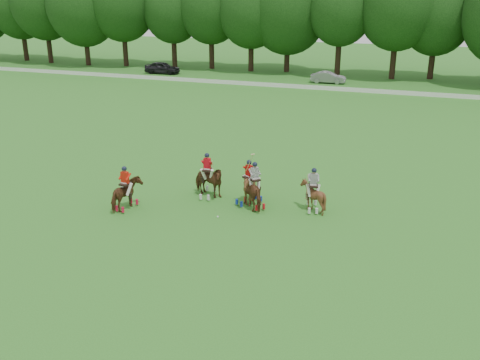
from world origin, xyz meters
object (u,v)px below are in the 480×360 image
(car_mid, at_px, (328,77))
(polo_stripe_b, at_px, (313,196))
(polo_red_b, at_px, (208,181))
(polo_red_c, at_px, (249,188))
(polo_ball, at_px, (218,217))
(car_left, at_px, (162,68))
(polo_stripe_a, at_px, (255,191))
(polo_red_a, at_px, (126,194))

(car_mid, bearing_deg, polo_stripe_b, -172.55)
(polo_red_b, height_order, polo_red_c, polo_red_b)
(polo_red_c, xyz_separation_m, polo_ball, (-0.90, -2.16, -0.84))
(car_left, bearing_deg, polo_red_c, -149.08)
(polo_red_b, bearing_deg, polo_stripe_a, -10.20)
(polo_red_a, relative_size, polo_red_c, 0.95)
(polo_red_a, xyz_separation_m, polo_stripe_a, (6.06, 2.45, 0.06))
(polo_red_c, bearing_deg, polo_red_b, 173.79)
(polo_red_b, xyz_separation_m, polo_ball, (1.54, -2.43, -0.86))
(polo_red_a, distance_m, polo_ball, 4.87)
(car_left, height_order, polo_stripe_a, polo_stripe_a)
(polo_stripe_a, bearing_deg, polo_ball, -123.72)
(polo_red_c, bearing_deg, car_mid, 94.40)
(polo_stripe_b, height_order, polo_ball, polo_stripe_b)
(polo_red_c, xyz_separation_m, polo_stripe_a, (0.38, -0.24, 0.00))
(polo_stripe_a, bearing_deg, car_mid, 94.95)
(polo_ball, bearing_deg, car_left, 120.46)
(polo_red_c, relative_size, polo_stripe_a, 0.82)
(car_left, height_order, car_mid, car_left)
(polo_red_a, xyz_separation_m, polo_stripe_b, (8.98, 2.97, -0.02))
(car_mid, xyz_separation_m, polo_stripe_b, (6.23, -37.72, 0.15))
(polo_red_b, bearing_deg, polo_stripe_b, 0.15)
(polo_red_c, bearing_deg, car_left, 122.82)
(polo_red_c, bearing_deg, polo_stripe_b, 4.83)
(polo_red_a, relative_size, polo_stripe_a, 0.77)
(car_mid, height_order, polo_red_b, polo_red_b)
(car_mid, distance_m, polo_stripe_a, 38.38)
(car_left, xyz_separation_m, polo_stripe_b, (27.82, -37.72, 0.04))
(polo_red_c, relative_size, polo_stripe_b, 1.07)
(car_left, xyz_separation_m, polo_ball, (23.61, -40.16, -0.73))
(polo_red_a, xyz_separation_m, polo_ball, (4.78, 0.53, -0.78))
(car_mid, distance_m, polo_red_b, 37.73)
(polo_red_a, relative_size, polo_red_b, 0.94)
(polo_ball, bearing_deg, polo_red_a, -173.69)
(car_left, relative_size, polo_stripe_a, 1.53)
(car_mid, distance_m, polo_red_a, 40.78)
(car_left, height_order, polo_ball, car_left)
(polo_red_a, bearing_deg, car_left, 114.84)
(polo_stripe_a, distance_m, polo_ball, 2.46)
(polo_red_b, bearing_deg, car_mid, 90.74)
(car_left, distance_m, polo_red_c, 45.21)
(car_mid, relative_size, polo_red_b, 1.64)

